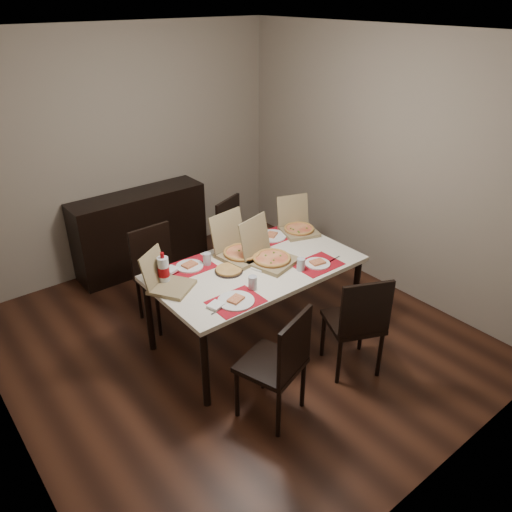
# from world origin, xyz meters

# --- Properties ---
(ground) EXTENTS (3.80, 4.00, 0.02)m
(ground) POSITION_xyz_m (0.00, 0.00, -0.01)
(ground) COLOR #3D1F12
(ground) RESTS_ON ground
(room_walls) EXTENTS (3.84, 4.02, 2.62)m
(room_walls) POSITION_xyz_m (0.00, 0.43, 1.73)
(room_walls) COLOR gray
(room_walls) RESTS_ON ground
(sideboard) EXTENTS (1.50, 0.40, 0.90)m
(sideboard) POSITION_xyz_m (0.00, 1.78, 0.45)
(sideboard) COLOR black
(sideboard) RESTS_ON ground
(dining_table) EXTENTS (1.80, 1.00, 0.75)m
(dining_table) POSITION_xyz_m (0.18, -0.09, 0.68)
(dining_table) COLOR beige
(dining_table) RESTS_ON ground
(chair_near_left) EXTENTS (0.53, 0.53, 0.93)m
(chair_near_left) POSITION_xyz_m (-0.30, -0.95, 0.51)
(chair_near_left) COLOR black
(chair_near_left) RESTS_ON ground
(chair_near_right) EXTENTS (0.56, 0.56, 0.93)m
(chair_near_right) POSITION_xyz_m (0.52, -0.97, 0.51)
(chair_near_right) COLOR black
(chair_near_right) RESTS_ON ground
(chair_far_left) EXTENTS (0.43, 0.43, 0.93)m
(chair_far_left) POSITION_xyz_m (-0.34, 0.74, 0.51)
(chair_far_left) COLOR black
(chair_far_left) RESTS_ON ground
(chair_far_right) EXTENTS (0.54, 0.54, 0.93)m
(chair_far_right) POSITION_xyz_m (0.68, 0.85, 0.51)
(chair_far_right) COLOR black
(chair_far_right) RESTS_ON ground
(setting_near_left) EXTENTS (0.50, 0.30, 0.11)m
(setting_near_left) POSITION_xyz_m (-0.26, -0.41, 0.77)
(setting_near_left) COLOR #A90B19
(setting_near_left) RESTS_ON dining_table
(setting_near_right) EXTENTS (0.48, 0.30, 0.11)m
(setting_near_right) POSITION_xyz_m (0.56, -0.40, 0.77)
(setting_near_right) COLOR #A90B19
(setting_near_right) RESTS_ON dining_table
(setting_far_left) EXTENTS (0.44, 0.30, 0.11)m
(setting_far_left) POSITION_xyz_m (-0.26, 0.24, 0.77)
(setting_far_left) COLOR #A90B19
(setting_far_left) RESTS_ON dining_table
(setting_far_right) EXTENTS (0.48, 0.30, 0.11)m
(setting_far_right) POSITION_xyz_m (0.61, 0.24, 0.77)
(setting_far_right) COLOR #A90B19
(setting_far_right) RESTS_ON dining_table
(napkin_loose) EXTENTS (0.15, 0.14, 0.02)m
(napkin_loose) POSITION_xyz_m (0.18, -0.14, 0.76)
(napkin_loose) COLOR white
(napkin_loose) RESTS_ON dining_table
(pizza_box_center) EXTENTS (0.46, 0.49, 0.37)m
(pizza_box_center) POSITION_xyz_m (0.31, -0.10, 0.81)
(pizza_box_center) COLOR olive
(pizza_box_center) RESTS_ON dining_table
(pizza_box_right) EXTENTS (0.42, 0.45, 0.33)m
(pizza_box_right) POSITION_xyz_m (0.94, 0.20, 0.80)
(pizza_box_right) COLOR olive
(pizza_box_right) RESTS_ON dining_table
(pizza_box_left) EXTENTS (0.44, 0.45, 0.31)m
(pizza_box_left) POSITION_xyz_m (-0.60, 0.08, 0.81)
(pizza_box_left) COLOR olive
(pizza_box_left) RESTS_ON dining_table
(pizza_box_extra) EXTENTS (0.42, 0.46, 0.37)m
(pizza_box_extra) POSITION_xyz_m (0.18, 0.15, 0.81)
(pizza_box_extra) COLOR olive
(pizza_box_extra) RESTS_ON dining_table
(faina_plate) EXTENTS (0.24, 0.24, 0.03)m
(faina_plate) POSITION_xyz_m (-0.06, -0.02, 0.76)
(faina_plate) COLOR black
(faina_plate) RESTS_ON dining_table
(dip_bowl) EXTENTS (0.14, 0.14, 0.03)m
(dip_bowl) POSITION_xyz_m (0.35, 0.11, 0.76)
(dip_bowl) COLOR white
(dip_bowl) RESTS_ON dining_table
(soda_bottle) EXTENTS (0.09, 0.09, 0.28)m
(soda_bottle) POSITION_xyz_m (-0.58, 0.15, 0.87)
(soda_bottle) COLOR silver
(soda_bottle) RESTS_ON dining_table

